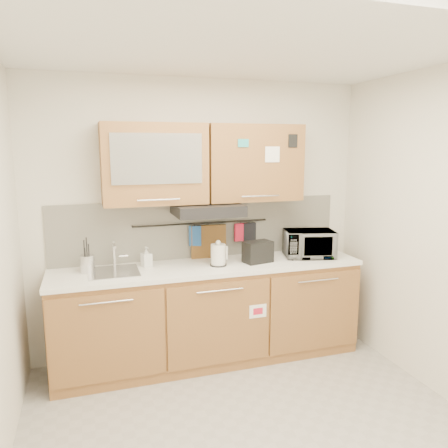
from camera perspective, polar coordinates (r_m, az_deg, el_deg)
floor at (r=3.36m, az=4.40°, el=-26.02°), size 3.20×3.20×0.00m
ceiling at (r=2.79m, az=5.19°, el=22.88°), size 3.20×3.20×0.00m
wall_back at (r=4.20m, az=-3.07°, el=0.75°), size 3.20×0.00×3.20m
base_cabinet at (r=4.16m, az=-1.85°, el=-12.18°), size 2.80×0.64×0.88m
countertop at (r=3.99m, az=-1.88°, el=-5.61°), size 2.82×0.62×0.04m
backsplash at (r=4.20m, az=-3.01°, el=-0.62°), size 2.80×0.02×0.56m
upper_cabinets at (r=3.97m, az=-2.55°, el=7.92°), size 1.82×0.37×0.70m
range_hood at (r=3.94m, az=-2.16°, el=1.91°), size 0.60×0.46×0.10m
sink at (r=3.87m, az=-14.21°, el=-6.07°), size 0.42×0.40×0.26m
utensil_rail at (r=4.16m, az=-2.89°, el=0.10°), size 1.30×0.02×0.02m
utensil_crock at (r=3.91m, az=-17.40°, el=-4.95°), size 0.16×0.16×0.30m
kettle at (r=3.94m, az=-0.75°, el=-4.13°), size 0.17×0.16×0.23m
toaster at (r=4.06m, az=4.45°, el=-3.62°), size 0.29×0.21×0.20m
microwave at (r=4.32m, az=11.05°, el=-2.53°), size 0.53×0.42×0.26m
soap_bottle at (r=3.96m, az=-10.10°, el=-4.23°), size 0.10×0.10×0.18m
cutting_board at (r=4.21m, az=-2.01°, el=-2.98°), size 0.34×0.04×0.42m
oven_mitt at (r=4.15m, az=-3.80°, el=-1.56°), size 0.12×0.06×0.19m
dark_pouch at (r=4.31m, az=3.34°, el=-1.14°), size 0.13×0.04×0.20m
pot_holder at (r=4.28m, az=2.26°, el=-1.06°), size 0.14×0.04×0.17m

